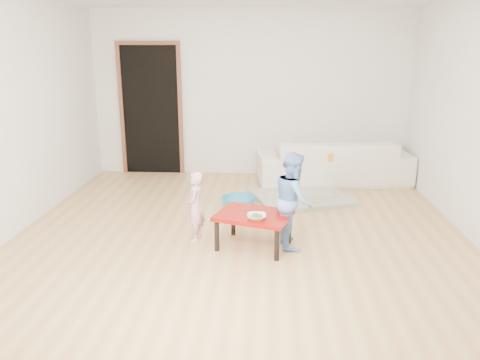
# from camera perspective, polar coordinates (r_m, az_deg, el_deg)

# --- Properties ---
(floor) EXTENTS (5.00, 5.00, 0.01)m
(floor) POSITION_cam_1_polar(r_m,az_deg,el_deg) (5.40, 0.13, -6.06)
(floor) COLOR tan
(floor) RESTS_ON ground
(back_wall) EXTENTS (5.00, 0.02, 2.60)m
(back_wall) POSITION_cam_1_polar(r_m,az_deg,el_deg) (7.54, 1.25, 10.44)
(back_wall) COLOR white
(back_wall) RESTS_ON floor
(left_wall) EXTENTS (0.02, 5.00, 2.60)m
(left_wall) POSITION_cam_1_polar(r_m,az_deg,el_deg) (5.77, -25.72, 7.18)
(left_wall) COLOR white
(left_wall) RESTS_ON floor
(right_wall) EXTENTS (0.02, 5.00, 2.60)m
(right_wall) POSITION_cam_1_polar(r_m,az_deg,el_deg) (5.51, 27.25, 6.65)
(right_wall) COLOR white
(right_wall) RESTS_ON floor
(doorway) EXTENTS (1.02, 0.08, 2.11)m
(doorway) POSITION_cam_1_polar(r_m,az_deg,el_deg) (7.78, -10.76, 8.30)
(doorway) COLOR brown
(doorway) RESTS_ON back_wall
(sofa) EXTENTS (2.38, 1.17, 0.67)m
(sofa) POSITION_cam_1_polar(r_m,az_deg,el_deg) (7.32, 11.25, 2.29)
(sofa) COLOR silver
(sofa) RESTS_ON floor
(cushion) EXTENTS (0.48, 0.44, 0.12)m
(cushion) POSITION_cam_1_polar(r_m,az_deg,el_deg) (7.00, 9.55, 3.13)
(cushion) COLOR orange
(cushion) RESTS_ON sofa
(red_table) EXTENTS (0.87, 0.75, 0.37)m
(red_table) POSITION_cam_1_polar(r_m,az_deg,el_deg) (4.89, 1.67, -6.14)
(red_table) COLOR #920D08
(red_table) RESTS_ON floor
(bowl) EXTENTS (0.19, 0.19, 0.05)m
(bowl) POSITION_cam_1_polar(r_m,az_deg,el_deg) (4.67, 2.03, -4.50)
(bowl) COLOR white
(bowl) RESTS_ON red_table
(broccoli) EXTENTS (0.12, 0.12, 0.06)m
(broccoli) POSITION_cam_1_polar(r_m,az_deg,el_deg) (4.67, 2.03, -4.45)
(broccoli) COLOR #2D5919
(broccoli) RESTS_ON red_table
(child_pink) EXTENTS (0.18, 0.28, 0.76)m
(child_pink) POSITION_cam_1_polar(r_m,az_deg,el_deg) (5.01, -5.47, -3.26)
(child_pink) COLOR pink
(child_pink) RESTS_ON floor
(child_blue) EXTENTS (0.43, 0.53, 1.00)m
(child_blue) POSITION_cam_1_polar(r_m,az_deg,el_deg) (4.87, 6.51, -2.40)
(child_blue) COLOR #6A99F5
(child_blue) RESTS_ON floor
(basin) EXTENTS (0.44, 0.44, 0.14)m
(basin) POSITION_cam_1_polar(r_m,az_deg,el_deg) (6.11, -0.22, -2.72)
(basin) COLOR teal
(basin) RESTS_ON floor
(blanket) EXTENTS (1.51, 1.39, 0.06)m
(blanket) POSITION_cam_1_polar(r_m,az_deg,el_deg) (6.49, 7.48, -2.07)
(blanket) COLOR beige
(blanket) RESTS_ON floor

